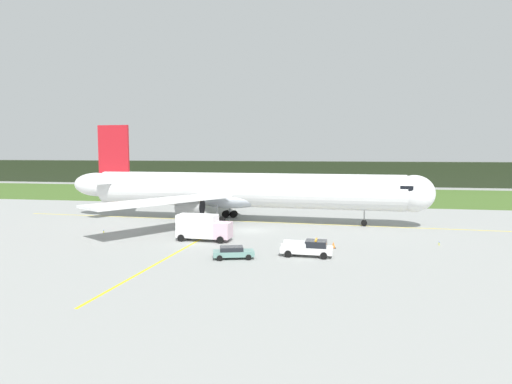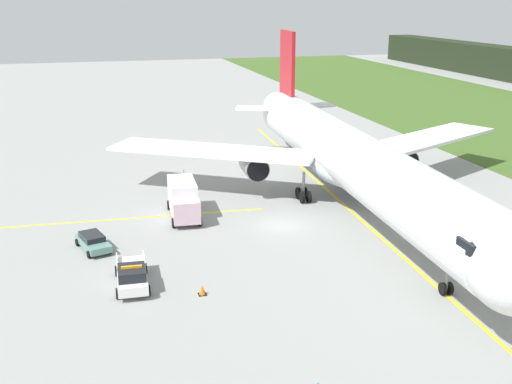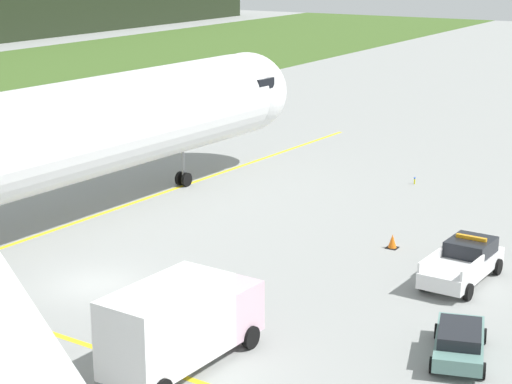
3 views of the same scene
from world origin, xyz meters
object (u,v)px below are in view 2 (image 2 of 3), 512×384
catering_truck (183,199)px  staff_car (93,241)px  airliner (349,158)px  apron_cone (202,290)px  ops_pickup_truck (132,275)px

catering_truck → staff_car: catering_truck is taller
airliner → staff_car: 25.17m
catering_truck → airliner: bearing=85.0°
staff_car → apron_cone: (10.48, 7.09, -0.35)m
airliner → ops_pickup_truck: 25.51m
catering_truck → apron_cone: (16.45, -1.35, -1.42)m
staff_car → apron_cone: 12.66m
airliner → ops_pickup_truck: airliner is taller
ops_pickup_truck → catering_truck: size_ratio=0.81×
catering_truck → staff_car: 10.39m
ops_pickup_truck → staff_car: ops_pickup_truck is taller
staff_car → catering_truck: bearing=125.3°
catering_truck → apron_cone: bearing=-4.7°
staff_car → ops_pickup_truck: bearing=17.6°
airliner → ops_pickup_truck: (12.46, -21.88, -4.12)m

